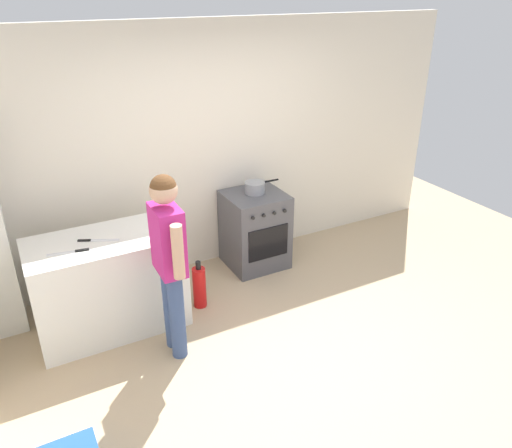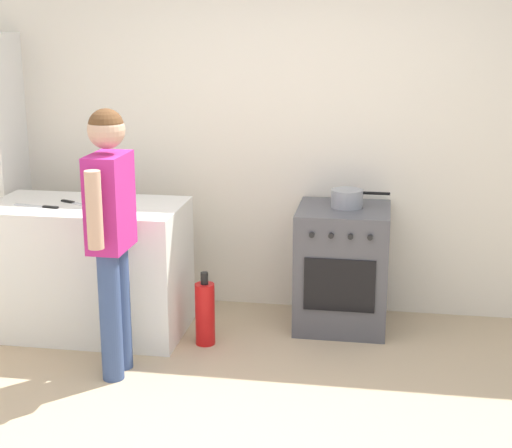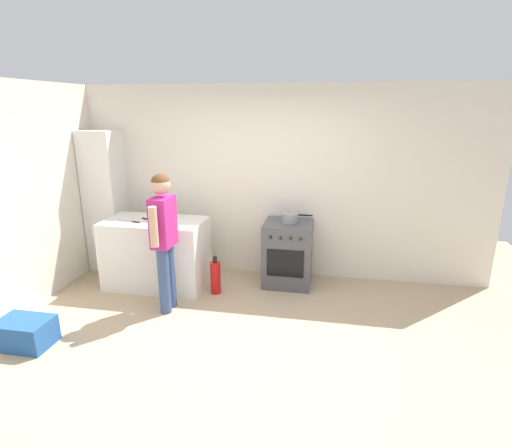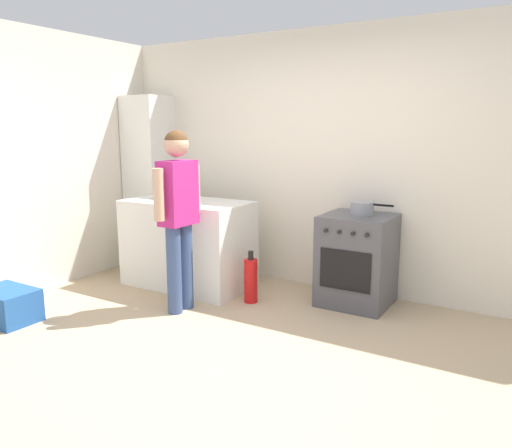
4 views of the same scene
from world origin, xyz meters
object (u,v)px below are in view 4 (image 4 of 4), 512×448
(pot, at_px, (362,208))
(fire_extinguisher, at_px, (251,280))
(recycling_crate_lower, at_px, (7,305))
(larder_cabinet, at_px, (150,182))
(knife_bread, at_px, (183,200))
(person, at_px, (178,206))
(oven_left, at_px, (357,260))
(knife_carving, at_px, (158,200))

(pot, height_order, fire_extinguisher, pot)
(pot, xyz_separation_m, recycling_crate_lower, (-2.43, -2.00, -0.77))
(fire_extinguisher, relative_size, larder_cabinet, 0.25)
(pot, distance_m, knife_bread, 1.81)
(larder_cabinet, bearing_deg, knife_bread, -28.32)
(larder_cabinet, bearing_deg, person, -39.02)
(oven_left, xyz_separation_m, pot, (0.02, 0.03, 0.49))
(fire_extinguisher, bearing_deg, knife_carving, -179.11)
(person, bearing_deg, recycling_crate_lower, -138.85)
(knife_bread, bearing_deg, pot, 13.45)
(pot, bearing_deg, oven_left, -119.05)
(knife_bread, xyz_separation_m, recycling_crate_lower, (-0.67, -1.58, -0.76))
(person, xyz_separation_m, larder_cabinet, (-1.35, 1.09, 0.04))
(knife_carving, relative_size, larder_cabinet, 0.17)
(knife_carving, distance_m, fire_extinguisher, 1.31)
(oven_left, xyz_separation_m, larder_cabinet, (-2.65, 0.10, 0.57))
(pot, distance_m, larder_cabinet, 2.67)
(pot, height_order, knife_carving, pot)
(knife_bread, bearing_deg, knife_carving, -155.77)
(oven_left, xyz_separation_m, person, (-1.30, -0.99, 0.54))
(fire_extinguisher, bearing_deg, recycling_crate_lower, -136.10)
(recycling_crate_lower, height_order, larder_cabinet, larder_cabinet)
(person, xyz_separation_m, recycling_crate_lower, (-1.11, -0.97, -0.82))
(oven_left, bearing_deg, pot, 60.95)
(larder_cabinet, bearing_deg, knife_carving, -41.78)
(recycling_crate_lower, relative_size, larder_cabinet, 0.26)
(recycling_crate_lower, distance_m, larder_cabinet, 2.25)
(oven_left, height_order, larder_cabinet, larder_cabinet)
(pot, xyz_separation_m, larder_cabinet, (-2.67, 0.07, 0.09))
(person, relative_size, recycling_crate_lower, 3.11)
(recycling_crate_lower, bearing_deg, larder_cabinet, 96.49)
(person, bearing_deg, oven_left, 37.30)
(oven_left, relative_size, person, 0.53)
(pot, height_order, recycling_crate_lower, pot)
(knife_bread, relative_size, fire_extinguisher, 0.66)
(fire_extinguisher, distance_m, recycling_crate_lower, 2.15)
(knife_bread, distance_m, larder_cabinet, 1.04)
(fire_extinguisher, bearing_deg, oven_left, 28.78)
(recycling_crate_lower, bearing_deg, knife_bread, 66.90)
(knife_carving, bearing_deg, fire_extinguisher, 0.89)
(fire_extinguisher, distance_m, larder_cabinet, 2.03)
(oven_left, xyz_separation_m, knife_carving, (-1.98, -0.50, 0.48))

